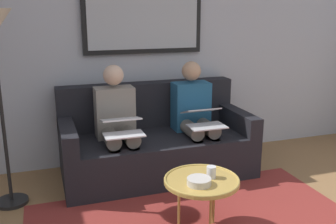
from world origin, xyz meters
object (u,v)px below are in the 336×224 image
framed_mirror (143,20)px  laptop_white (122,126)px  bowl (199,181)px  laptop_silver (204,117)px  person_left (194,114)px  cup (211,172)px  person_right (117,121)px  couch (155,143)px  coffee_table (202,181)px

framed_mirror → laptop_white: 1.23m
bowl → laptop_silver: laptop_silver is taller
laptop_white → person_left: bearing=-162.8°
cup → person_right: size_ratio=0.08×
couch → person_right: person_right is taller
framed_mirror → cup: bearing=92.5°
framed_mirror → bowl: 2.00m
coffee_table → person_left: 1.24m
coffee_table → laptop_silver: bearing=-114.3°
framed_mirror → cup: 1.93m
framed_mirror → person_left: bearing=131.6°
laptop_silver → person_right: (0.81, -0.23, -0.02)m
bowl → coffee_table: bearing=-125.6°
coffee_table → person_left: size_ratio=0.49×
framed_mirror → laptop_silver: bearing=120.4°
cup → laptop_silver: size_ratio=0.23×
couch → laptop_white: 0.60m
bowl → person_left: 1.32m
couch → cup: 1.23m
laptop_silver → bowl: bearing=64.8°
bowl → laptop_silver: bearing=-115.2°
couch → coffee_table: (0.01, 1.22, 0.11)m
couch → person_left: person_left is taller
coffee_table → laptop_white: size_ratio=1.57×
coffee_table → person_left: (-0.41, -1.15, 0.19)m
cup → laptop_silver: laptop_silver is taller
couch → person_left: bearing=170.5°
framed_mirror → coffee_table: (0.01, 1.61, -1.13)m
framed_mirror → bowl: framed_mirror is taller
laptop_white → couch: bearing=-141.8°
person_left → laptop_silver: size_ratio=2.97×
coffee_table → laptop_silver: laptop_silver is taller
coffee_table → laptop_silver: 1.03m
couch → laptop_silver: (-0.41, 0.30, 0.32)m
couch → person_right: size_ratio=1.67×
cup → bowl: size_ratio=0.51×
bowl → laptop_white: bearing=-70.5°
bowl → person_right: bearing=-74.3°
person_left → laptop_silver: (-0.00, 0.23, 0.02)m
framed_mirror → laptop_silver: size_ratio=3.35×
coffee_table → cup: size_ratio=6.24×
coffee_table → cup: (-0.08, -0.00, 0.06)m
bowl → person_right: size_ratio=0.15×
framed_mirror → cup: (-0.07, 1.60, -1.07)m
bowl → person_left: person_left is taller
framed_mirror → cup: framed_mirror is taller
cup → framed_mirror: bearing=-87.5°
coffee_table → cup: cup is taller
person_right → coffee_table: bearing=109.1°
cup → bowl: cup is taller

